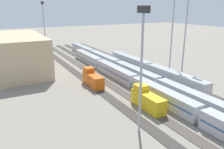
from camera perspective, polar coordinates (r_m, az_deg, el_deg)
The scene contains 17 objects.
ground_plane at distance 81.21m, azimuth 1.05°, elevation 0.20°, with size 400.00×400.00×0.00m, color gray.
track_bed_0 at distance 87.73m, azimuth 8.20°, elevation 1.34°, with size 140.00×2.80×0.12m, color #3D3833.
track_bed_1 at distance 84.96m, azimuth 5.47°, elevation 0.93°, with size 140.00×2.80×0.12m, color #3D3833.
track_bed_2 at distance 82.39m, azimuth 2.57°, elevation 0.48°, with size 140.00×2.80×0.12m, color #3D3833.
track_bed_3 at distance 80.06m, azimuth -0.52°, elevation 0.00°, with size 140.00×2.80×0.12m, color #3D3833.
track_bed_4 at distance 77.97m, azimuth -3.77°, elevation -0.50°, with size 140.00×2.80×0.12m, color #4C443D.
track_bed_5 at distance 76.16m, azimuth -7.20°, elevation -1.02°, with size 140.00×2.80×0.12m, color #3D3833.
train_on_track_3 at distance 66.46m, azimuth 5.83°, elevation -1.89°, with size 95.60×3.06×3.80m.
train_on_track_1 at distance 76.72m, azimuth 9.49°, elevation 1.01°, with size 47.20×3.06×5.00m.
train_on_track_2 at distance 75.84m, azimuth 5.42°, elevation 0.55°, with size 114.80×3.00×4.40m.
train_on_track_5 at distance 68.64m, azimuth -4.92°, elevation -1.12°, with size 10.00×3.00×5.00m.
train_on_track_4 at distance 54.06m, azimuth 8.90°, elevation -6.37°, with size 10.00×3.00×5.00m.
light_mast_0 at distance 75.07m, azimuth 18.17°, elevation 11.62°, with size 2.80×0.70×27.49m.
light_mast_1 at distance 108.18m, azimuth -16.83°, elevation 12.46°, with size 2.80×0.70×25.28m.
light_mast_2 at distance 78.22m, azimuth 15.15°, elevation 13.22°, with size 2.80×0.70×30.41m.
light_mast_3 at distance 40.07m, azimuth 7.55°, elevation 5.12°, with size 2.80×0.70×23.41m.
maintenance_shed at distance 90.38m, azimuth -23.06°, elevation 4.92°, with size 37.50×18.36×13.33m, color tan.
Camera 1 is at (-67.93, 37.91, 23.31)m, focal length 36.21 mm.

